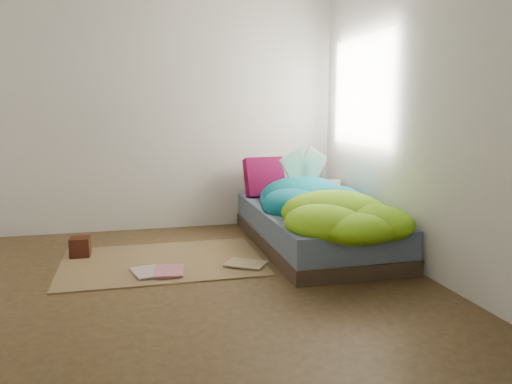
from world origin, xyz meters
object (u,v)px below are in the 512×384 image
pillow_magenta (264,177)px  floor_book_b (155,272)px  open_book (304,154)px  wooden_box (80,247)px  bed (314,228)px  floor_book_a (134,275)px

pillow_magenta → floor_book_b: size_ratio=1.40×
open_book → wooden_box: size_ratio=2.61×
floor_book_b → wooden_box: bearing=140.2°
open_book → bed: bearing=-109.3°
open_book → pillow_magenta: bearing=108.4°
floor_book_a → floor_book_b: (0.15, 0.01, 0.00)m
bed → pillow_magenta: size_ratio=4.99×
open_book → floor_book_a: 1.98m
bed → open_book: bearing=86.4°
pillow_magenta → wooden_box: (-1.77, -0.63, -0.45)m
floor_book_b → open_book: bearing=35.9°
wooden_box → pillow_magenta: bearing=19.5°
pillow_magenta → floor_book_b: pillow_magenta is taller
bed → wooden_box: 2.04m
floor_book_b → pillow_magenta: bearing=53.0°
wooden_box → floor_book_b: (0.59, -0.62, -0.07)m
floor_book_b → bed: bearing=25.0°
pillow_magenta → bed: bearing=-77.3°
bed → floor_book_b: size_ratio=6.99×
pillow_magenta → floor_book_a: pillow_magenta is taller
bed → pillow_magenta: (-0.26, 0.76, 0.37)m
pillow_magenta → wooden_box: size_ratio=2.50×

